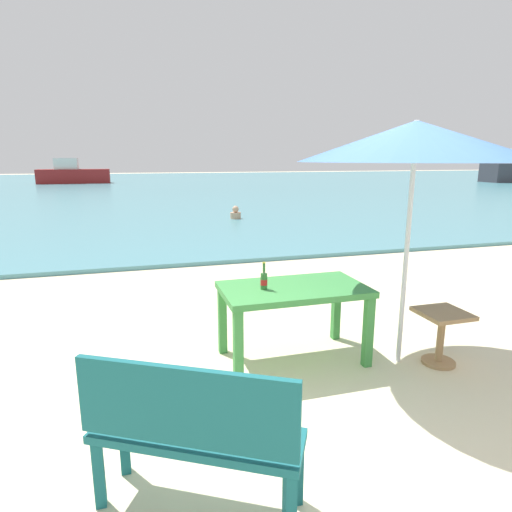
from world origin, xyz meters
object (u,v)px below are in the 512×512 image
Objects in this scene: boat_cargo_ship at (73,174)px; beer_bottle_amber at (264,280)px; bench_teal_center at (192,429)px; picnic_table_green at (293,297)px; side_table_wood at (441,330)px; patio_umbrella at (415,141)px; swimmer_person at (236,214)px.

beer_bottle_amber is at bearing -80.56° from boat_cargo_ship.
boat_cargo_ship reaches higher than beer_bottle_amber.
bench_teal_center is at bearing -119.00° from beer_bottle_amber.
picnic_table_green is 1.15× the size of bench_teal_center.
patio_umbrella is at bearing 155.62° from side_table_wood.
beer_bottle_amber is 0.22× the size of bench_teal_center.
boat_cargo_ship is at bearing 101.55° from patio_umbrella.
swimmer_person is at bearing 87.91° from side_table_wood.
beer_bottle_amber is 0.49× the size of side_table_wood.
bench_teal_center is 34.44m from boat_cargo_ship.
picnic_table_green is at bearing 159.82° from side_table_wood.
side_table_wood is 0.10× the size of boat_cargo_ship.
side_table_wood is 2.82m from bench_teal_center.
bench_teal_center reaches higher than swimmer_person.
patio_umbrella is at bearing -78.45° from boat_cargo_ship.
boat_cargo_ship reaches higher than swimmer_person.
bench_teal_center reaches higher than picnic_table_green.
beer_bottle_amber is at bearing -178.56° from picnic_table_green.
bench_teal_center is 0.23× the size of boat_cargo_ship.
bench_teal_center is (-0.92, -1.65, -0.31)m from beer_bottle_amber.
beer_bottle_amber is 32.94m from boat_cargo_ship.
side_table_wood is 1.32× the size of swimmer_person.
beer_bottle_amber is 1.84m from patio_umbrella.
side_table_wood is 33.73m from boat_cargo_ship.
swimmer_person is at bearing 78.16° from beer_bottle_amber.
boat_cargo_ship is (-7.42, 22.86, 0.53)m from swimmer_person.
boat_cargo_ship is (-7.05, 32.98, 0.41)m from side_table_wood.
swimmer_person is at bearing 79.90° from picnic_table_green.
patio_umbrella reaches higher than picnic_table_green.
patio_umbrella reaches higher than bench_teal_center.
beer_bottle_amber is at bearing -101.84° from swimmer_person.
patio_umbrella is 33.53m from boat_cargo_ship.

